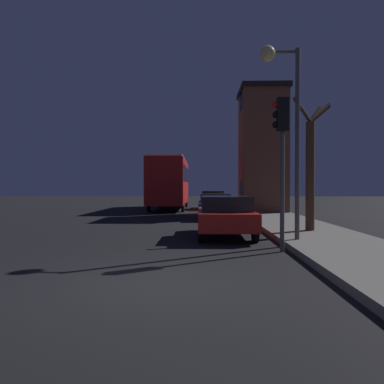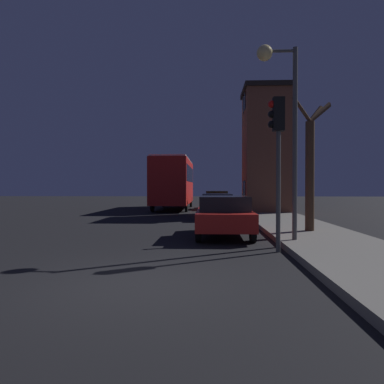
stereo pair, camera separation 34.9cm
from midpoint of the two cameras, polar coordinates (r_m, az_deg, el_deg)
ground_plane at (r=7.00m, az=-8.63°, el=-13.68°), size 120.00×120.00×0.00m
brick_building at (r=24.94m, az=10.25°, el=6.39°), size 3.01×3.85×7.94m
streetlamp at (r=11.73m, az=12.83°, el=13.71°), size 1.21×0.47×5.77m
traffic_light at (r=10.33m, az=12.50°, el=7.57°), size 0.43×0.24×4.13m
bare_tree at (r=14.11m, az=17.01°, el=3.94°), size 1.60×0.85×4.79m
bus at (r=29.12m, az=-3.78°, el=1.89°), size 2.57×9.71×3.87m
car_near_lane at (r=13.10m, az=4.35°, el=-3.49°), size 1.88×4.16×1.42m
car_mid_lane at (r=20.65m, az=3.00°, el=-2.02°), size 1.78×4.35×1.35m
car_far_lane at (r=29.30m, az=2.80°, el=-1.10°), size 1.86×4.67×1.42m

